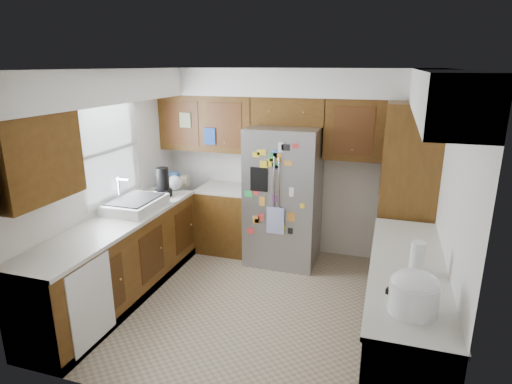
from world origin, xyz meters
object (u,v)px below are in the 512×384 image
pantry (407,194)px  rice_cooker (414,291)px  paper_towel (417,256)px  fridge (284,196)px

pantry → rice_cooker: 2.35m
pantry → paper_towel: (0.05, -1.70, -0.03)m
pantry → rice_cooker: size_ratio=6.32×
fridge → pantry: bearing=-2.1°
fridge → rice_cooker: bearing=-58.0°
pantry → paper_towel: pantry is taller
rice_cooker → paper_towel: size_ratio=1.35×
fridge → rice_cooker: size_ratio=5.29×
rice_cooker → paper_towel: (0.05, 0.65, -0.03)m
fridge → rice_cooker: 2.84m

